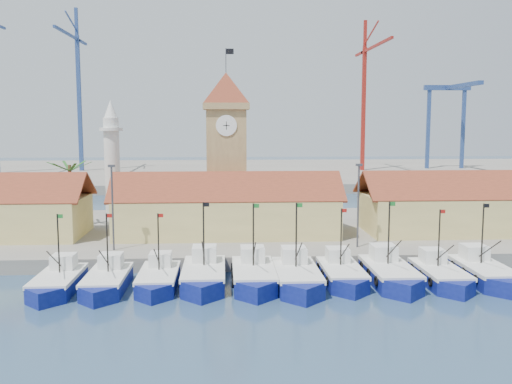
{
  "coord_description": "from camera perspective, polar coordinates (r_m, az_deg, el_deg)",
  "views": [
    {
      "loc": [
        -0.36,
        -47.66,
        14.87
      ],
      "look_at": [
        3.37,
        18.0,
        6.84
      ],
      "focal_mm": 40.0,
      "sensor_mm": 36.0,
      "label": 1
    }
  ],
  "objects": [
    {
      "name": "palm_tree",
      "position": [
        76.72,
        -18.06,
        0.17
      ],
      "size": [
        5.6,
        5.03,
        8.39
      ],
      "color": "brown",
      "rests_on": "quay"
    },
    {
      "name": "boat_4",
      "position": [
        52.58,
        -0.21,
        -8.53
      ],
      "size": [
        3.83,
        10.48,
        7.93
      ],
      "color": "navy",
      "rests_on": "ground"
    },
    {
      "name": "quay",
      "position": [
        73.03,
        -2.92,
        -4.19
      ],
      "size": [
        140.0,
        32.0,
        1.5
      ],
      "primitive_type": "cube",
      "color": "gray",
      "rests_on": "ground"
    },
    {
      "name": "lamp_posts",
      "position": [
        60.25,
        -2.4,
        -1.05
      ],
      "size": [
        80.7,
        0.25,
        9.03
      ],
      "color": "#3F3F44",
      "rests_on": "quay"
    },
    {
      "name": "gantry",
      "position": [
        166.51,
        18.95,
        8.37
      ],
      "size": [
        13.0,
        22.0,
        23.2
      ],
      "color": "navy",
      "rests_on": "terminal"
    },
    {
      "name": "crane_red_right",
      "position": [
        155.72,
        10.91,
        10.28
      ],
      "size": [
        1.0,
        34.98,
        39.67
      ],
      "color": "maroon",
      "rests_on": "terminal"
    },
    {
      "name": "crane_blue_near",
      "position": [
        159.58,
        -17.42,
        10.46
      ],
      "size": [
        1.0,
        30.53,
        42.61
      ],
      "color": "navy",
      "rests_on": "terminal"
    },
    {
      "name": "boat_6",
      "position": [
        53.97,
        8.63,
        -8.27
      ],
      "size": [
        3.54,
        9.69,
        7.33
      ],
      "color": "navy",
      "rests_on": "ground"
    },
    {
      "name": "ground",
      "position": [
        49.92,
        -2.74,
        -10.37
      ],
      "size": [
        400.0,
        400.0,
        0.0
      ],
      "primitive_type": "plane",
      "color": "navy",
      "rests_on": "ground"
    },
    {
      "name": "boat_0",
      "position": [
        53.83,
        -19.26,
        -8.65
      ],
      "size": [
        3.48,
        9.54,
        7.22
      ],
      "color": "navy",
      "rests_on": "ground"
    },
    {
      "name": "clock_tower",
      "position": [
        73.71,
        -2.98,
        4.69
      ],
      "size": [
        5.8,
        5.8,
        22.7
      ],
      "color": "tan",
      "rests_on": "quay"
    },
    {
      "name": "boat_5",
      "position": [
        52.25,
        4.15,
        -8.64
      ],
      "size": [
        3.89,
        10.66,
        8.06
      ],
      "color": "navy",
      "rests_on": "ground"
    },
    {
      "name": "boat_1",
      "position": [
        52.88,
        -14.73,
        -8.76
      ],
      "size": [
        3.48,
        9.54,
        7.21
      ],
      "color": "navy",
      "rests_on": "ground"
    },
    {
      "name": "boat_9",
      "position": [
        57.79,
        21.93,
        -7.64
      ],
      "size": [
        3.74,
        10.26,
        7.76
      ],
      "color": "navy",
      "rests_on": "ground"
    },
    {
      "name": "terminal",
      "position": [
        158.26,
        -3.11,
        1.93
      ],
      "size": [
        240.0,
        80.0,
        2.0
      ],
      "primitive_type": "cube",
      "color": "gray",
      "rests_on": "ground"
    },
    {
      "name": "hall_right",
      "position": [
        75.78,
        22.08,
        -1.81
      ],
      "size": [
        31.2,
        10.13,
        7.61
      ],
      "color": "#E0CC7B",
      "rests_on": "quay"
    },
    {
      "name": "minaret",
      "position": [
        77.23,
        -14.19,
        2.94
      ],
      "size": [
        3.0,
        3.0,
        16.3
      ],
      "color": "silver",
      "rests_on": "quay"
    },
    {
      "name": "hall_center",
      "position": [
        68.53,
        -2.91,
        -2.18
      ],
      "size": [
        27.04,
        10.13,
        7.61
      ],
      "color": "#E0CC7B",
      "rests_on": "quay"
    },
    {
      "name": "boat_8",
      "position": [
        55.71,
        18.03,
        -8.06
      ],
      "size": [
        3.52,
        9.63,
        7.29
      ],
      "color": "navy",
      "rests_on": "ground"
    },
    {
      "name": "boat_7",
      "position": [
        54.61,
        13.32,
        -8.13
      ],
      "size": [
        3.87,
        10.61,
        8.03
      ],
      "color": "navy",
      "rests_on": "ground"
    },
    {
      "name": "boat_2",
      "position": [
        52.67,
        -9.76,
        -8.71
      ],
      "size": [
        3.42,
        9.37,
        7.09
      ],
      "color": "navy",
      "rests_on": "ground"
    },
    {
      "name": "boat_3",
      "position": [
        52.85,
        -5.25,
        -8.47
      ],
      "size": [
        3.88,
        10.63,
        8.04
      ],
      "color": "navy",
      "rests_on": "ground"
    }
  ]
}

